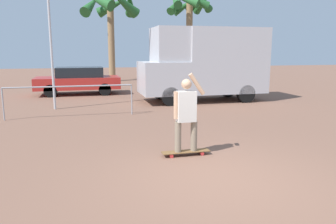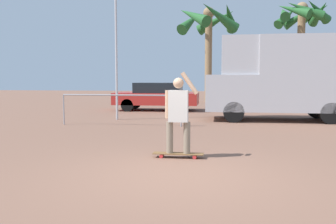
% 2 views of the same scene
% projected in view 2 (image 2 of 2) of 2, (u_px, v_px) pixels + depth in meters
% --- Properties ---
extents(ground_plane, '(80.00, 80.00, 0.00)m').
position_uv_depth(ground_plane, '(179.00, 176.00, 6.27)').
color(ground_plane, brown).
extents(skateboard, '(1.04, 0.23, 0.09)m').
position_uv_depth(skateboard, '(178.00, 154.00, 7.70)').
color(skateboard, brown).
rests_on(skateboard, ground_plane).
extents(person_skateboarder, '(0.68, 0.22, 1.68)m').
position_uv_depth(person_skateboarder, '(178.00, 111.00, 7.62)').
color(person_skateboarder, gray).
rests_on(person_skateboarder, skateboard).
extents(camper_van, '(5.48, 2.17, 3.19)m').
position_uv_depth(camper_van, '(282.00, 76.00, 14.33)').
color(camper_van, black).
rests_on(camper_van, ground_plane).
extents(parked_car_red, '(4.19, 1.85, 1.40)m').
position_uv_depth(parked_car_red, '(157.00, 96.00, 18.83)').
color(parked_car_red, black).
rests_on(parked_car_red, ground_plane).
extents(palm_tree_near_van, '(3.74, 3.74, 6.73)m').
position_uv_depth(palm_tree_near_van, '(302.00, 19.00, 24.66)').
color(palm_tree_near_van, '#8E704C').
rests_on(palm_tree_near_van, ground_plane).
extents(palm_tree_center_background, '(4.38, 4.43, 6.60)m').
position_uv_depth(palm_tree_center_background, '(209.00, 23.00, 25.03)').
color(palm_tree_center_background, '#8E704C').
rests_on(palm_tree_center_background, ground_plane).
extents(flagpole, '(1.01, 0.12, 7.77)m').
position_uv_depth(flagpole, '(118.00, 5.00, 14.32)').
color(flagpole, '#B7B7BC').
rests_on(flagpole, ground_plane).
extents(plaza_railing_segment, '(4.19, 0.05, 1.08)m').
position_uv_depth(plaza_railing_segment, '(121.00, 99.00, 12.80)').
color(plaza_railing_segment, '#99999E').
rests_on(plaza_railing_segment, ground_plane).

